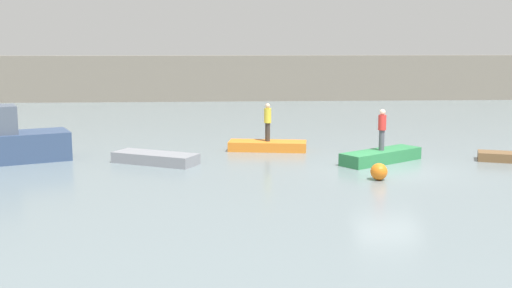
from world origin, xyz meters
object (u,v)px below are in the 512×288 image
at_px(rowboat_grey, 155,158).
at_px(rowboat_orange, 268,146).
at_px(rowboat_green, 381,156).
at_px(mooring_buoy, 379,172).
at_px(person_yellow_shirt, 268,120).
at_px(person_red_shirt, 382,127).

bearing_deg(rowboat_grey, rowboat_orange, 57.43).
distance_m(rowboat_green, mooring_buoy, 3.36).
bearing_deg(rowboat_green, person_yellow_shirt, 110.69).
xyz_separation_m(rowboat_grey, mooring_buoy, (8.18, -3.56, 0.08)).
bearing_deg(person_red_shirt, mooring_buoy, -106.25).
xyz_separation_m(rowboat_green, mooring_buoy, (-0.94, -3.22, 0.05)).
relative_size(person_red_shirt, mooring_buoy, 2.78).
height_order(rowboat_orange, rowboat_green, rowboat_green).
bearing_deg(mooring_buoy, person_yellow_shirt, 118.48).
height_order(person_yellow_shirt, mooring_buoy, person_yellow_shirt).
relative_size(rowboat_grey, mooring_buoy, 5.76).
bearing_deg(mooring_buoy, person_red_shirt, 73.75).
bearing_deg(rowboat_grey, person_red_shirt, 25.16).
bearing_deg(rowboat_grey, mooring_buoy, 3.76).
height_order(rowboat_grey, person_yellow_shirt, person_yellow_shirt).
bearing_deg(rowboat_green, person_red_shirt, 146.03).
bearing_deg(rowboat_orange, mooring_buoy, -52.20).
distance_m(rowboat_grey, person_red_shirt, 9.21).
relative_size(rowboat_grey, person_yellow_shirt, 2.03).
bearing_deg(rowboat_orange, rowboat_grey, -140.54).
distance_m(rowboat_orange, mooring_buoy, 7.19).
distance_m(person_red_shirt, mooring_buoy, 3.54).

